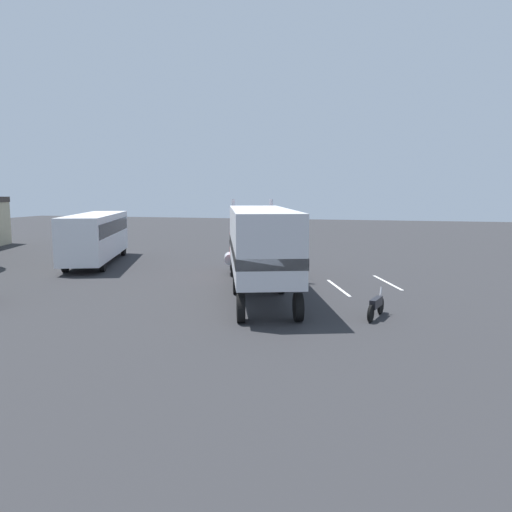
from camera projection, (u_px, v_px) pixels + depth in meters
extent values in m
plane|color=#2D2D30|center=(240.00, 275.00, 29.36)|extent=(120.00, 120.00, 0.00)
cube|color=silver|center=(297.00, 278.00, 28.23)|extent=(4.25, 1.45, 0.01)
cube|color=silver|center=(338.00, 288.00, 25.43)|extent=(4.20, 1.62, 0.01)
cube|color=silver|center=(387.00, 282.00, 26.89)|extent=(4.21, 1.61, 0.01)
cube|color=#B21919|center=(250.00, 244.00, 30.65)|extent=(2.50, 2.94, 1.20)
cube|color=#B21919|center=(252.00, 238.00, 29.01)|extent=(2.12, 2.81, 2.20)
cube|color=silver|center=(249.00, 242.00, 31.58)|extent=(0.74, 2.02, 1.08)
cube|color=black|center=(250.00, 243.00, 30.65)|extent=(2.51, 2.98, 0.36)
cylinder|color=silver|center=(233.00, 229.00, 28.30)|extent=(0.18, 0.18, 3.40)
cylinder|color=silver|center=(271.00, 229.00, 28.46)|extent=(0.18, 0.18, 3.40)
cube|color=silver|center=(261.00, 239.00, 22.66)|extent=(10.78, 5.78, 2.80)
cube|color=black|center=(261.00, 248.00, 22.71)|extent=(10.80, 5.82, 0.44)
cylinder|color=silver|center=(230.00, 259.00, 29.49)|extent=(1.44, 1.02, 0.64)
cylinder|color=black|center=(232.00, 262.00, 31.02)|extent=(1.14, 0.63, 1.10)
cylinder|color=black|center=(267.00, 261.00, 31.18)|extent=(1.14, 0.63, 1.10)
cylinder|color=black|center=(233.00, 267.00, 28.75)|extent=(1.14, 0.63, 1.10)
cylinder|color=black|center=(271.00, 267.00, 28.90)|extent=(1.14, 0.63, 1.10)
cylinder|color=black|center=(236.00, 283.00, 23.85)|extent=(1.14, 0.63, 1.10)
cylinder|color=black|center=(281.00, 282.00, 24.01)|extent=(1.14, 0.63, 1.10)
cylinder|color=black|center=(241.00, 308.00, 18.66)|extent=(1.14, 0.63, 1.10)
cylinder|color=black|center=(298.00, 307.00, 18.82)|extent=(1.14, 0.63, 1.10)
cylinder|color=#2D3347|center=(300.00, 276.00, 26.59)|extent=(0.18, 0.18, 0.82)
cylinder|color=#2D3347|center=(300.00, 275.00, 26.73)|extent=(0.18, 0.18, 0.82)
cylinder|color=gray|center=(300.00, 263.00, 26.57)|extent=(0.34, 0.34, 0.58)
sphere|color=tan|center=(300.00, 255.00, 26.51)|extent=(0.23, 0.23, 0.23)
cube|color=black|center=(304.00, 263.00, 26.50)|extent=(0.27, 0.18, 0.36)
cube|color=silver|center=(96.00, 235.00, 33.81)|extent=(11.21, 6.18, 2.90)
cube|color=black|center=(96.00, 227.00, 33.73)|extent=(10.60, 5.99, 0.90)
cylinder|color=black|center=(94.00, 249.00, 37.93)|extent=(1.04, 0.61, 1.00)
cylinder|color=black|center=(123.00, 249.00, 38.16)|extent=(1.04, 0.61, 1.00)
cylinder|color=black|center=(65.00, 264.00, 30.23)|extent=(1.04, 0.61, 1.00)
cylinder|color=black|center=(103.00, 264.00, 30.46)|extent=(1.04, 0.61, 1.00)
cylinder|color=black|center=(381.00, 306.00, 19.97)|extent=(0.66, 0.26, 0.66)
cylinder|color=black|center=(371.00, 314.00, 18.71)|extent=(0.66, 0.26, 0.66)
cube|color=black|center=(376.00, 303.00, 19.30)|extent=(1.13, 0.51, 0.36)
cylinder|color=silver|center=(380.00, 295.00, 19.82)|extent=(0.29, 0.14, 0.69)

